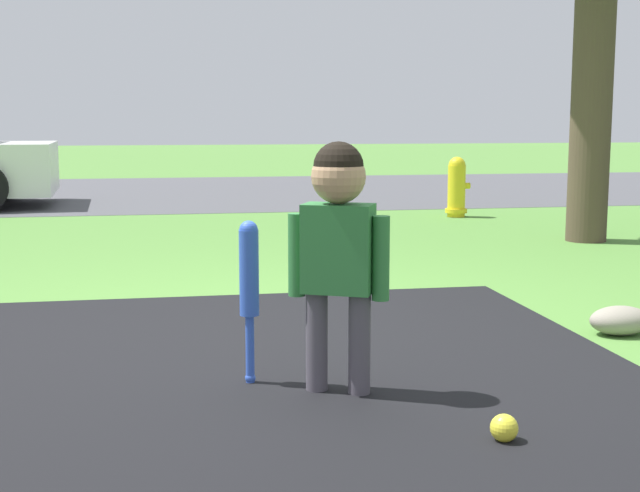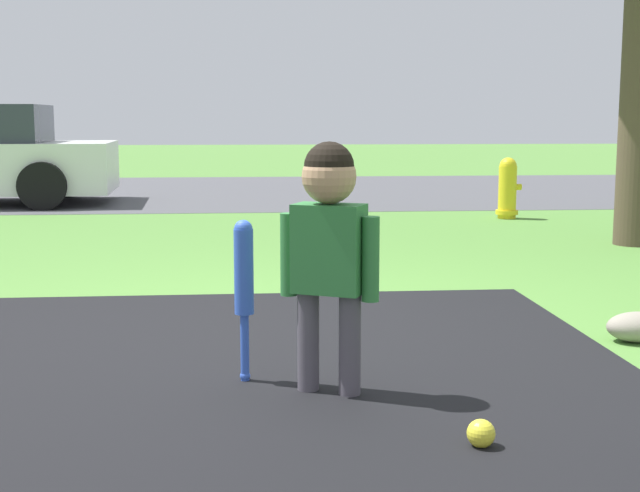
% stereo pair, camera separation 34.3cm
% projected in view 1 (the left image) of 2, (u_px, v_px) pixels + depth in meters
% --- Properties ---
extents(ground_plane, '(60.00, 60.00, 0.00)m').
position_uv_depth(ground_plane, '(266.00, 334.00, 4.46)').
color(ground_plane, '#518438').
extents(street_strip, '(40.00, 6.00, 0.01)m').
position_uv_depth(street_strip, '(196.00, 191.00, 12.88)').
color(street_strip, '#4C4C51').
rests_on(street_strip, ground).
extents(child, '(0.37, 0.25, 0.99)m').
position_uv_depth(child, '(338.00, 232.00, 3.43)').
color(child, '#4C4751').
rests_on(child, ground).
extents(baseball_bat, '(0.08, 0.08, 0.67)m').
position_uv_depth(baseball_bat, '(249.00, 279.00, 3.58)').
color(baseball_bat, blue).
rests_on(baseball_bat, ground).
extents(sports_ball, '(0.09, 0.09, 0.09)m').
position_uv_depth(sports_ball, '(504.00, 428.00, 2.98)').
color(sports_ball, yellow).
rests_on(sports_ball, ground).
extents(fire_hydrant, '(0.27, 0.24, 0.65)m').
position_uv_depth(fire_hydrant, '(457.00, 187.00, 9.62)').
color(fire_hydrant, yellow).
rests_on(fire_hydrant, ground).
extents(edging_rock, '(0.31, 0.22, 0.15)m').
position_uv_depth(edging_rock, '(620.00, 320.00, 4.44)').
color(edging_rock, gray).
rests_on(edging_rock, ground).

